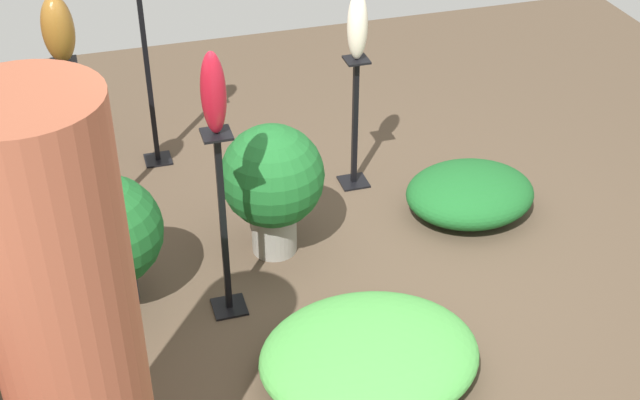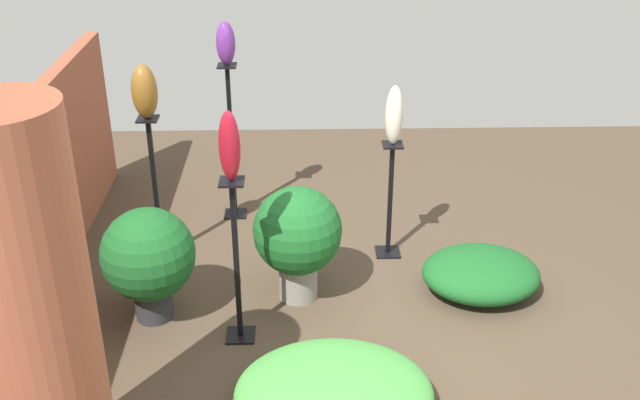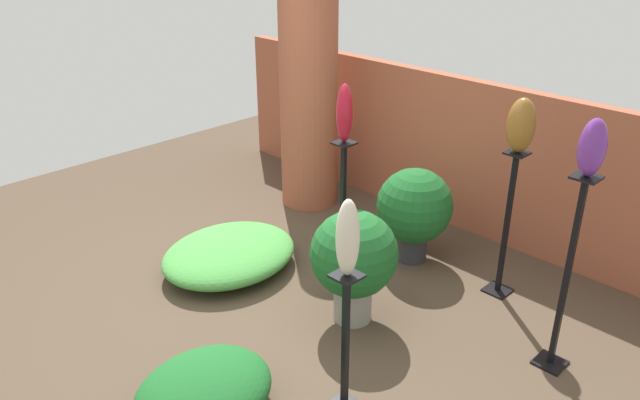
{
  "view_description": "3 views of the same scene",
  "coord_description": "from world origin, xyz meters",
  "px_view_note": "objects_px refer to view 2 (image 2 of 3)",
  "views": [
    {
      "loc": [
        -4.02,
        1.52,
        3.55
      ],
      "look_at": [
        -0.21,
        0.38,
        0.86
      ],
      "focal_mm": 50.0,
      "sensor_mm": 36.0,
      "label": 1
    },
    {
      "loc": [
        -4.23,
        0.43,
        3.24
      ],
      "look_at": [
        0.03,
        0.32,
        1.08
      ],
      "focal_mm": 42.0,
      "sensor_mm": 36.0,
      "label": 2
    },
    {
      "loc": [
        3.2,
        -2.53,
        2.88
      ],
      "look_at": [
        0.28,
        0.38,
        0.95
      ],
      "focal_mm": 35.0,
      "sensor_mm": 36.0,
      "label": 3
    }
  ],
  "objects_px": {
    "brick_pillar": "(35,319)",
    "pedestal_bronze": "(156,196)",
    "art_vase_violet": "(226,43)",
    "potted_plant_front_left": "(298,235)",
    "pedestal_ruby": "(237,269)",
    "pedestal_violet": "(232,149)",
    "potted_plant_walkway_edge": "(148,257)",
    "art_vase_bronze": "(145,92)",
    "art_vase_ruby": "(230,146)",
    "art_vase_ivory": "(394,115)",
    "pedestal_ivory": "(390,205)"
  },
  "relations": [
    {
      "from": "art_vase_ivory",
      "to": "potted_plant_walkway_edge",
      "type": "height_order",
      "value": "art_vase_ivory"
    },
    {
      "from": "art_vase_ivory",
      "to": "art_vase_ruby",
      "type": "height_order",
      "value": "art_vase_ruby"
    },
    {
      "from": "pedestal_ruby",
      "to": "art_vase_ivory",
      "type": "bearing_deg",
      "value": -46.22
    },
    {
      "from": "brick_pillar",
      "to": "potted_plant_front_left",
      "type": "bearing_deg",
      "value": -35.27
    },
    {
      "from": "pedestal_bronze",
      "to": "potted_plant_front_left",
      "type": "distance_m",
      "value": 1.28
    },
    {
      "from": "art_vase_bronze",
      "to": "potted_plant_front_left",
      "type": "relative_size",
      "value": 0.47
    },
    {
      "from": "art_vase_ruby",
      "to": "potted_plant_walkway_edge",
      "type": "distance_m",
      "value": 1.17
    },
    {
      "from": "brick_pillar",
      "to": "art_vase_violet",
      "type": "distance_m",
      "value": 3.23
    },
    {
      "from": "pedestal_ivory",
      "to": "pedestal_ruby",
      "type": "distance_m",
      "value": 1.61
    },
    {
      "from": "pedestal_violet",
      "to": "art_vase_bronze",
      "type": "bearing_deg",
      "value": 143.3
    },
    {
      "from": "potted_plant_walkway_edge",
      "to": "art_vase_ruby",
      "type": "bearing_deg",
      "value": -111.82
    },
    {
      "from": "art_vase_violet",
      "to": "art_vase_bronze",
      "type": "height_order",
      "value": "art_vase_violet"
    },
    {
      "from": "art_vase_ivory",
      "to": "art_vase_violet",
      "type": "distance_m",
      "value": 1.56
    },
    {
      "from": "pedestal_violet",
      "to": "potted_plant_walkway_edge",
      "type": "relative_size",
      "value": 1.65
    },
    {
      "from": "art_vase_ivory",
      "to": "potted_plant_walkway_edge",
      "type": "bearing_deg",
      "value": 115.3
    },
    {
      "from": "art_vase_ruby",
      "to": "art_vase_violet",
      "type": "distance_m",
      "value": 1.85
    },
    {
      "from": "pedestal_ruby",
      "to": "art_vase_violet",
      "type": "xyz_separation_m",
      "value": [
        1.83,
        0.17,
        1.05
      ]
    },
    {
      "from": "art_vase_ivory",
      "to": "art_vase_bronze",
      "type": "xyz_separation_m",
      "value": [
        -0.01,
        1.88,
        0.21
      ]
    },
    {
      "from": "potted_plant_walkway_edge",
      "to": "art_vase_violet",
      "type": "bearing_deg",
      "value": -16.59
    },
    {
      "from": "art_vase_ruby",
      "to": "art_vase_bronze",
      "type": "relative_size",
      "value": 1.12
    },
    {
      "from": "pedestal_ivory",
      "to": "potted_plant_walkway_edge",
      "type": "height_order",
      "value": "pedestal_ivory"
    },
    {
      "from": "pedestal_ruby",
      "to": "pedestal_violet",
      "type": "bearing_deg",
      "value": 5.41
    },
    {
      "from": "art_vase_ruby",
      "to": "art_vase_violet",
      "type": "bearing_deg",
      "value": 5.41
    },
    {
      "from": "brick_pillar",
      "to": "art_vase_ivory",
      "type": "height_order",
      "value": "brick_pillar"
    },
    {
      "from": "art_vase_bronze",
      "to": "pedestal_ivory",
      "type": "bearing_deg",
      "value": -89.59
    },
    {
      "from": "art_vase_ruby",
      "to": "potted_plant_front_left",
      "type": "height_order",
      "value": "art_vase_ruby"
    },
    {
      "from": "brick_pillar",
      "to": "potted_plant_walkway_edge",
      "type": "height_order",
      "value": "brick_pillar"
    },
    {
      "from": "brick_pillar",
      "to": "pedestal_ivory",
      "type": "relative_size",
      "value": 2.21
    },
    {
      "from": "art_vase_ruby",
      "to": "art_vase_bronze",
      "type": "height_order",
      "value": "art_vase_ruby"
    },
    {
      "from": "pedestal_bronze",
      "to": "art_vase_ivory",
      "type": "xyz_separation_m",
      "value": [
        0.01,
        -1.88,
        0.66
      ]
    },
    {
      "from": "art_vase_ruby",
      "to": "potted_plant_walkway_edge",
      "type": "relative_size",
      "value": 0.54
    },
    {
      "from": "pedestal_violet",
      "to": "potted_plant_front_left",
      "type": "distance_m",
      "value": 1.46
    },
    {
      "from": "pedestal_bronze",
      "to": "pedestal_ivory",
      "type": "bearing_deg",
      "value": -89.59
    },
    {
      "from": "pedestal_ruby",
      "to": "potted_plant_walkway_edge",
      "type": "xyz_separation_m",
      "value": [
        0.26,
        0.64,
        -0.05
      ]
    },
    {
      "from": "pedestal_ivory",
      "to": "art_vase_ivory",
      "type": "height_order",
      "value": "art_vase_ivory"
    },
    {
      "from": "art_vase_ivory",
      "to": "potted_plant_walkway_edge",
      "type": "xyz_separation_m",
      "value": [
        -0.85,
        1.8,
        -0.72
      ]
    },
    {
      "from": "pedestal_ruby",
      "to": "art_vase_bronze",
      "type": "bearing_deg",
      "value": 33.46
    },
    {
      "from": "pedestal_ivory",
      "to": "pedestal_bronze",
      "type": "bearing_deg",
      "value": 90.41
    },
    {
      "from": "pedestal_ivory",
      "to": "pedestal_violet",
      "type": "relative_size",
      "value": 0.7
    },
    {
      "from": "art_vase_bronze",
      "to": "potted_plant_walkway_edge",
      "type": "bearing_deg",
      "value": -174.5
    },
    {
      "from": "pedestal_ivory",
      "to": "pedestal_ruby",
      "type": "relative_size",
      "value": 0.82
    },
    {
      "from": "brick_pillar",
      "to": "pedestal_bronze",
      "type": "height_order",
      "value": "brick_pillar"
    },
    {
      "from": "brick_pillar",
      "to": "pedestal_ruby",
      "type": "distance_m",
      "value": 1.63
    },
    {
      "from": "potted_plant_front_left",
      "to": "art_vase_ruby",
      "type": "bearing_deg",
      "value": 140.55
    },
    {
      "from": "art_vase_ivory",
      "to": "art_vase_bronze",
      "type": "relative_size",
      "value": 1.14
    },
    {
      "from": "pedestal_violet",
      "to": "potted_plant_front_left",
      "type": "relative_size",
      "value": 1.58
    },
    {
      "from": "pedestal_bronze",
      "to": "art_vase_ruby",
      "type": "xyz_separation_m",
      "value": [
        -1.1,
        -0.72,
        0.88
      ]
    },
    {
      "from": "potted_plant_walkway_edge",
      "to": "pedestal_ruby",
      "type": "bearing_deg",
      "value": -111.82
    },
    {
      "from": "pedestal_ruby",
      "to": "art_vase_violet",
      "type": "relative_size",
      "value": 3.34
    },
    {
      "from": "pedestal_ruby",
      "to": "art_vase_ivory",
      "type": "xyz_separation_m",
      "value": [
        1.11,
        -1.16,
        0.67
      ]
    }
  ]
}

